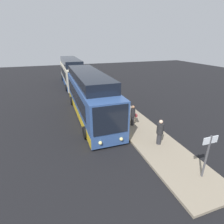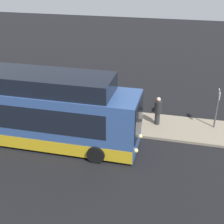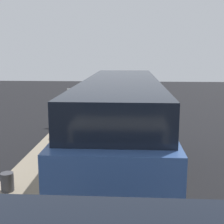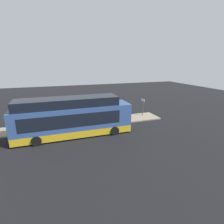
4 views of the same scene
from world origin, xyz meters
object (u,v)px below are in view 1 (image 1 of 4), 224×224
at_px(bus_lead, 90,97).
at_px(bus_second, 72,73).
at_px(passenger_waiting, 160,131).
at_px(passenger_boarding, 133,115).
at_px(suitcase, 133,118).
at_px(passenger_with_bags, 118,108).
at_px(sign_post, 208,151).
at_px(trash_bin, 125,103).

xyz_separation_m(bus_lead, bus_second, (-13.42, -0.00, -0.04)).
bearing_deg(passenger_waiting, bus_lead, 156.82).
bearing_deg(passenger_boarding, bus_lead, -139.28).
relative_size(passenger_waiting, suitcase, 2.16).
height_order(bus_second, suitcase, bus_second).
distance_m(bus_second, passenger_waiting, 20.28).
height_order(passenger_waiting, passenger_with_bags, passenger_waiting).
bearing_deg(sign_post, passenger_waiting, -173.43).
bearing_deg(bus_second, bus_lead, 0.00).
xyz_separation_m(passenger_boarding, suitcase, (-0.57, 0.32, -0.62)).
relative_size(bus_lead, passenger_boarding, 6.98).
relative_size(suitcase, sign_post, 0.34).
distance_m(passenger_waiting, suitcase, 3.75).
height_order(passenger_with_bags, suitcase, passenger_with_bags).
bearing_deg(suitcase, sign_post, 4.18).
bearing_deg(sign_post, bus_lead, -160.39).
height_order(suitcase, sign_post, sign_post).
height_order(passenger_boarding, passenger_waiting, passenger_waiting).
height_order(bus_lead, trash_bin, bus_lead).
height_order(bus_lead, bus_second, bus_lead).
bearing_deg(suitcase, bus_second, -169.48).
height_order(bus_second, passenger_waiting, bus_second).
bearing_deg(trash_bin, bus_second, -162.66).
distance_m(bus_lead, suitcase, 4.42).
distance_m(passenger_with_bags, sign_post, 8.58).
relative_size(passenger_with_bags, suitcase, 2.02).
xyz_separation_m(bus_second, passenger_with_bags, (14.93, 2.18, -0.74)).
distance_m(passenger_waiting, passenger_with_bags, 5.18).
relative_size(bus_lead, bus_second, 1.01).
bearing_deg(trash_bin, suitcase, -12.79).
height_order(passenger_waiting, suitcase, passenger_waiting).
relative_size(suitcase, trash_bin, 1.25).
relative_size(sign_post, trash_bin, 3.64).
bearing_deg(passenger_with_bags, bus_second, -129.15).
xyz_separation_m(suitcase, sign_post, (7.06, 0.52, 1.22)).
bearing_deg(bus_second, sign_post, 8.63).
xyz_separation_m(passenger_with_bags, suitcase, (1.39, 0.85, -0.59)).
bearing_deg(passenger_with_bags, suitcase, 73.91).
xyz_separation_m(passenger_with_bags, sign_post, (8.45, 1.37, 0.63)).
height_order(passenger_boarding, sign_post, sign_post).
relative_size(bus_second, passenger_boarding, 6.88).
relative_size(bus_lead, trash_bin, 18.14).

